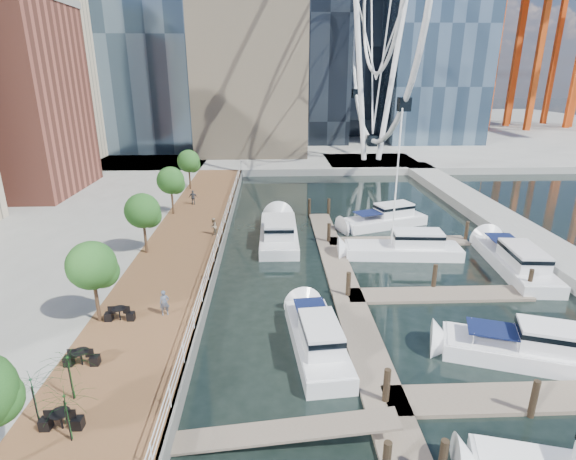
% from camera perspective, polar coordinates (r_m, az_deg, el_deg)
% --- Properties ---
extents(ground, '(520.00, 520.00, 0.00)m').
position_cam_1_polar(ground, '(22.78, 3.23, -18.12)').
color(ground, black).
rests_on(ground, ground).
extents(boardwalk, '(6.00, 60.00, 1.00)m').
position_cam_1_polar(boardwalk, '(36.30, -13.35, -2.86)').
color(boardwalk, brown).
rests_on(boardwalk, ground).
extents(seawall, '(0.25, 60.00, 1.00)m').
position_cam_1_polar(seawall, '(35.83, -8.63, -2.83)').
color(seawall, '#595954').
rests_on(seawall, ground).
extents(land_far, '(200.00, 114.00, 1.00)m').
position_cam_1_polar(land_far, '(120.78, -1.38, 12.84)').
color(land_far, gray).
rests_on(land_far, ground).
extents(breakwater, '(4.00, 60.00, 1.00)m').
position_cam_1_polar(breakwater, '(45.87, 26.42, 0.26)').
color(breakwater, gray).
rests_on(breakwater, ground).
extents(pier, '(14.00, 12.00, 1.00)m').
position_cam_1_polar(pier, '(73.04, 10.48, 8.37)').
color(pier, gray).
rests_on(pier, ground).
extents(railing, '(0.10, 60.00, 1.05)m').
position_cam_1_polar(railing, '(35.48, -8.87, -1.30)').
color(railing, white).
rests_on(railing, boardwalk).
extents(floating_docks, '(16.00, 34.00, 2.60)m').
position_cam_1_polar(floating_docks, '(32.55, 15.73, -5.72)').
color(floating_docks, '#6D6051').
rests_on(floating_docks, ground).
extents(port_cranes, '(40.00, 52.00, 38.00)m').
position_cam_1_polar(port_cranes, '(133.45, 31.08, 19.28)').
color(port_cranes, '#D84C14').
rests_on(port_cranes, ground).
extents(street_trees, '(2.60, 42.60, 4.60)m').
position_cam_1_polar(street_trees, '(34.72, -18.01, 2.33)').
color(street_trees, '#3F2B1C').
rests_on(street_trees, ground).
extents(cafe_tables, '(2.50, 13.70, 0.74)m').
position_cam_1_polar(cafe_tables, '(21.97, -25.71, -17.43)').
color(cafe_tables, black).
rests_on(cafe_tables, ground).
extents(yacht_foreground, '(9.56, 5.36, 2.15)m').
position_cam_1_polar(yacht_foreground, '(26.71, 28.26, -14.49)').
color(yacht_foreground, white).
rests_on(yacht_foreground, ground).
extents(pedestrian_near, '(0.61, 0.49, 1.47)m').
position_cam_1_polar(pedestrian_near, '(26.25, -15.42, -8.92)').
color(pedestrian_near, '#464D5D').
rests_on(pedestrian_near, boardwalk).
extents(pedestrian_mid, '(0.69, 0.81, 1.47)m').
position_cam_1_polar(pedestrian_mid, '(38.11, -9.46, 0.45)').
color(pedestrian_mid, gray).
rests_on(pedestrian_mid, boardwalk).
extents(pedestrian_far, '(0.89, 0.38, 1.51)m').
position_cam_1_polar(pedestrian_far, '(47.49, -11.95, 4.07)').
color(pedestrian_far, '#33373F').
rests_on(pedestrian_far, boardwalk).
extents(moored_yachts, '(20.97, 34.76, 11.50)m').
position_cam_1_polar(moored_yachts, '(35.11, 13.69, -4.54)').
color(moored_yachts, white).
rests_on(moored_yachts, ground).
extents(cafe_seating, '(4.07, 5.04, 2.23)m').
position_cam_1_polar(cafe_seating, '(20.35, -27.36, -18.43)').
color(cafe_seating, '#113E16').
rests_on(cafe_seating, ground).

